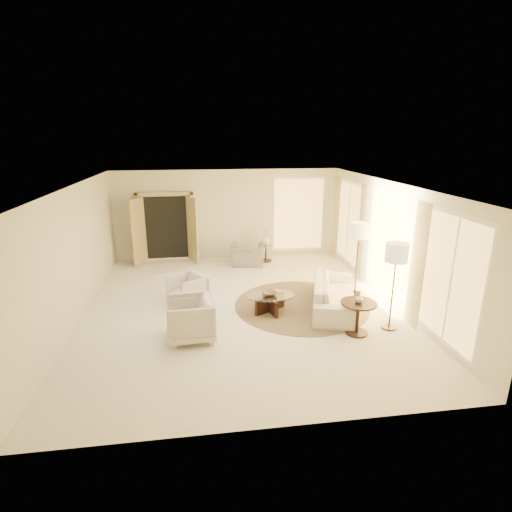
{
  "coord_description": "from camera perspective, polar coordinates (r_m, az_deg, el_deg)",
  "views": [
    {
      "loc": [
        -0.87,
        -8.42,
        3.81
      ],
      "look_at": [
        0.4,
        0.4,
        1.1
      ],
      "focal_mm": 28.0,
      "sensor_mm": 36.0,
      "label": 1
    }
  ],
  "objects": [
    {
      "name": "room",
      "position": [
        8.8,
        -2.21,
        1.0
      ],
      "size": [
        7.04,
        8.04,
        2.83
      ],
      "color": "#EEE4C9",
      "rests_on": "ground"
    },
    {
      "name": "windows_right",
      "position": [
        9.86,
        18.09,
        1.62
      ],
      "size": [
        0.1,
        6.4,
        2.4
      ],
      "primitive_type": null,
      "color": "#FFCC66",
      "rests_on": "room"
    },
    {
      "name": "window_back_corner",
      "position": [
        13.0,
        6.1,
        5.92
      ],
      "size": [
        1.7,
        0.1,
        2.4
      ],
      "primitive_type": null,
      "color": "#FFCC66",
      "rests_on": "room"
    },
    {
      "name": "curtains_right",
      "position": [
        10.64,
        15.74,
        2.63
      ],
      "size": [
        0.06,
        5.2,
        2.6
      ],
      "primitive_type": null,
      "color": "tan",
      "rests_on": "room"
    },
    {
      "name": "french_doors",
      "position": [
        12.59,
        -12.71,
        3.91
      ],
      "size": [
        1.95,
        0.66,
        2.16
      ],
      "color": "tan",
      "rests_on": "room"
    },
    {
      "name": "area_rug",
      "position": [
        9.44,
        6.47,
        -6.97
      ],
      "size": [
        3.35,
        3.35,
        0.01
      ],
      "primitive_type": "cylinder",
      "rotation": [
        0.0,
        0.0,
        -0.08
      ],
      "color": "#412F1C",
      "rests_on": "room"
    },
    {
      "name": "sofa",
      "position": [
        9.29,
        11.11,
        -5.34
      ],
      "size": [
        1.58,
        2.52,
        0.69
      ],
      "primitive_type": "imported",
      "rotation": [
        0.0,
        0.0,
        1.27
      ],
      "color": "beige",
      "rests_on": "room"
    },
    {
      "name": "armchair_left",
      "position": [
        9.49,
        -9.72,
        -4.49
      ],
      "size": [
        0.99,
        1.01,
        0.77
      ],
      "primitive_type": "imported",
      "rotation": [
        0.0,
        0.0,
        -0.99
      ],
      "color": "beige",
      "rests_on": "room"
    },
    {
      "name": "armchair_right",
      "position": [
        7.86,
        -9.34,
        -8.59
      ],
      "size": [
        0.87,
        0.93,
        0.91
      ],
      "primitive_type": "imported",
      "rotation": [
        0.0,
        0.0,
        -1.52
      ],
      "color": "beige",
      "rests_on": "room"
    },
    {
      "name": "accent_chair",
      "position": [
        12.09,
        -1.16,
        0.7
      ],
      "size": [
        1.09,
        0.8,
        0.87
      ],
      "primitive_type": "imported",
      "rotation": [
        0.0,
        0.0,
        2.97
      ],
      "color": "gray",
      "rests_on": "room"
    },
    {
      "name": "coffee_table",
      "position": [
        8.97,
        2.01,
        -6.46
      ],
      "size": [
        1.45,
        1.45,
        0.4
      ],
      "rotation": [
        0.0,
        0.0,
        -0.42
      ],
      "color": "black",
      "rests_on": "room"
    },
    {
      "name": "end_table",
      "position": [
        8.19,
        14.37,
        -7.8
      ],
      "size": [
        0.71,
        0.71,
        0.67
      ],
      "rotation": [
        0.0,
        0.0,
        -0.29
      ],
      "color": "black",
      "rests_on": "room"
    },
    {
      "name": "side_table",
      "position": [
        12.48,
        1.4,
        0.74
      ],
      "size": [
        0.47,
        0.47,
        0.55
      ],
      "rotation": [
        0.0,
        0.0,
        0.11
      ],
      "color": "#30231C",
      "rests_on": "room"
    },
    {
      "name": "floor_lamp_near",
      "position": [
        9.87,
        14.53,
        3.08
      ],
      "size": [
        0.44,
        0.44,
        1.81
      ],
      "rotation": [
        0.0,
        0.0,
        -0.01
      ],
      "color": "#30231C",
      "rests_on": "room"
    },
    {
      "name": "floor_lamp_far",
      "position": [
        8.24,
        19.41,
        -0.07
      ],
      "size": [
        0.44,
        0.44,
        1.81
      ],
      "rotation": [
        0.0,
        0.0,
        0.01
      ],
      "color": "#30231C",
      "rests_on": "room"
    },
    {
      "name": "bowl",
      "position": [
        8.9,
        2.03,
        -5.35
      ],
      "size": [
        0.32,
        0.32,
        0.08
      ],
      "primitive_type": "imported",
      "rotation": [
        0.0,
        0.0,
        0.05
      ],
      "color": "brown",
      "rests_on": "coffee_table"
    },
    {
      "name": "end_vase",
      "position": [
        8.08,
        14.52,
        -5.96
      ],
      "size": [
        0.16,
        0.16,
        0.16
      ],
      "primitive_type": "imported",
      "rotation": [
        0.0,
        0.0,
        0.02
      ],
      "color": "silver",
      "rests_on": "end_table"
    },
    {
      "name": "side_vase",
      "position": [
        12.39,
        1.42,
        2.31
      ],
      "size": [
        0.28,
        0.28,
        0.28
      ],
      "primitive_type": "imported",
      "rotation": [
        0.0,
        0.0,
        -0.05
      ],
      "color": "silver",
      "rests_on": "side_table"
    }
  ]
}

